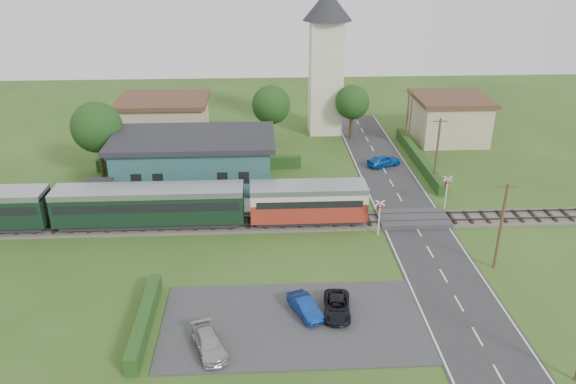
{
  "coord_description": "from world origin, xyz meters",
  "views": [
    {
      "loc": [
        -3.36,
        -41.77,
        22.72
      ],
      "look_at": [
        -0.99,
        4.0,
        2.19
      ],
      "focal_mm": 35.0,
      "sensor_mm": 36.0,
      "label": 1
    }
  ],
  "objects_px": {
    "equipment_hut": "(100,195)",
    "church_tower": "(326,52)",
    "car_park_blue": "(305,307)",
    "house_east": "(449,118)",
    "pedestrian_near": "(267,195)",
    "car_park_dark": "(337,306)",
    "crossing_signal_near": "(379,212)",
    "crossing_signal_far": "(447,187)",
    "station_building": "(194,161)",
    "car_on_road": "(384,160)",
    "car_park_silver": "(209,343)",
    "pedestrian_far": "(129,199)",
    "house_west": "(165,120)",
    "train": "(112,205)"
  },
  "relations": [
    {
      "from": "car_park_blue",
      "to": "pedestrian_near",
      "type": "height_order",
      "value": "pedestrian_near"
    },
    {
      "from": "train",
      "to": "pedestrian_near",
      "type": "distance_m",
      "value": 13.69
    },
    {
      "from": "church_tower",
      "to": "crossing_signal_near",
      "type": "height_order",
      "value": "church_tower"
    },
    {
      "from": "church_tower",
      "to": "train",
      "type": "bearing_deg",
      "value": -129.07
    },
    {
      "from": "house_west",
      "to": "pedestrian_near",
      "type": "xyz_separation_m",
      "value": [
        12.16,
        -19.68,
        -1.41
      ]
    },
    {
      "from": "car_on_road",
      "to": "car_park_dark",
      "type": "height_order",
      "value": "car_on_road"
    },
    {
      "from": "crossing_signal_near",
      "to": "car_on_road",
      "type": "height_order",
      "value": "crossing_signal_near"
    },
    {
      "from": "crossing_signal_far",
      "to": "car_on_road",
      "type": "xyz_separation_m",
      "value": [
        -3.44,
        10.89,
        -1.45
      ]
    },
    {
      "from": "church_tower",
      "to": "house_east",
      "type": "distance_m",
      "value": 17.21
    },
    {
      "from": "house_west",
      "to": "car_park_dark",
      "type": "relative_size",
      "value": 2.9
    },
    {
      "from": "car_park_blue",
      "to": "station_building",
      "type": "bearing_deg",
      "value": 90.51
    },
    {
      "from": "crossing_signal_far",
      "to": "car_park_blue",
      "type": "height_order",
      "value": "crossing_signal_far"
    },
    {
      "from": "pedestrian_far",
      "to": "car_park_silver",
      "type": "bearing_deg",
      "value": -174.1
    },
    {
      "from": "car_park_silver",
      "to": "pedestrian_far",
      "type": "height_order",
      "value": "pedestrian_far"
    },
    {
      "from": "train",
      "to": "car_park_blue",
      "type": "xyz_separation_m",
      "value": [
        15.46,
        -13.14,
        -1.54
      ]
    },
    {
      "from": "station_building",
      "to": "car_on_road",
      "type": "relative_size",
      "value": 4.23
    },
    {
      "from": "house_east",
      "to": "car_park_silver",
      "type": "bearing_deg",
      "value": -124.77
    },
    {
      "from": "house_east",
      "to": "pedestrian_near",
      "type": "xyz_separation_m",
      "value": [
        -22.84,
        -18.68,
        -1.41
      ]
    },
    {
      "from": "house_west",
      "to": "car_park_blue",
      "type": "height_order",
      "value": "house_west"
    },
    {
      "from": "house_west",
      "to": "car_park_silver",
      "type": "height_order",
      "value": "house_west"
    },
    {
      "from": "house_west",
      "to": "car_park_dark",
      "type": "distance_m",
      "value": 39.81
    },
    {
      "from": "house_west",
      "to": "car_on_road",
      "type": "bearing_deg",
      "value": -21.13
    },
    {
      "from": "crossing_signal_near",
      "to": "car_on_road",
      "type": "distance_m",
      "value": 16.19
    },
    {
      "from": "house_west",
      "to": "station_building",
      "type": "bearing_deg",
      "value": -70.35
    },
    {
      "from": "station_building",
      "to": "pedestrian_far",
      "type": "distance_m",
      "value": 8.03
    },
    {
      "from": "house_west",
      "to": "crossing_signal_near",
      "type": "xyz_separation_m",
      "value": [
        21.4,
        -25.41,
        -0.65
      ]
    },
    {
      "from": "car_on_road",
      "to": "pedestrian_near",
      "type": "distance_m",
      "value": 16.39
    },
    {
      "from": "crossing_signal_near",
      "to": "car_park_dark",
      "type": "xyz_separation_m",
      "value": [
        -4.92,
        -10.77,
        -1.54
      ]
    },
    {
      "from": "equipment_hut",
      "to": "car_park_dark",
      "type": "relative_size",
      "value": 0.68
    },
    {
      "from": "church_tower",
      "to": "car_park_dark",
      "type": "bearing_deg",
      "value": -95.13
    },
    {
      "from": "equipment_hut",
      "to": "church_tower",
      "type": "relative_size",
      "value": 0.14
    },
    {
      "from": "church_tower",
      "to": "crossing_signal_near",
      "type": "bearing_deg",
      "value": -87.18
    },
    {
      "from": "car_park_silver",
      "to": "pedestrian_far",
      "type": "bearing_deg",
      "value": 93.62
    },
    {
      "from": "station_building",
      "to": "train",
      "type": "relative_size",
      "value": 0.37
    },
    {
      "from": "car_park_dark",
      "to": "car_park_blue",
      "type": "bearing_deg",
      "value": -174.77
    },
    {
      "from": "car_park_dark",
      "to": "pedestrian_near",
      "type": "relative_size",
      "value": 1.99
    },
    {
      "from": "church_tower",
      "to": "car_park_silver",
      "type": "relative_size",
      "value": 4.68
    },
    {
      "from": "car_on_road",
      "to": "car_park_blue",
      "type": "bearing_deg",
      "value": 134.71
    },
    {
      "from": "train",
      "to": "station_building",
      "type": "bearing_deg",
      "value": 55.83
    },
    {
      "from": "car_on_road",
      "to": "pedestrian_near",
      "type": "height_order",
      "value": "pedestrian_near"
    },
    {
      "from": "house_east",
      "to": "crossing_signal_far",
      "type": "distance_m",
      "value": 20.64
    },
    {
      "from": "church_tower",
      "to": "crossing_signal_near",
      "type": "xyz_separation_m",
      "value": [
        1.4,
        -28.41,
        -8.08
      ]
    },
    {
      "from": "church_tower",
      "to": "car_on_road",
      "type": "distance_m",
      "value": 16.71
    },
    {
      "from": "church_tower",
      "to": "pedestrian_far",
      "type": "height_order",
      "value": "church_tower"
    },
    {
      "from": "house_west",
      "to": "train",
      "type": "bearing_deg",
      "value": -92.75
    },
    {
      "from": "house_east",
      "to": "train",
      "type": "bearing_deg",
      "value": -148.64
    },
    {
      "from": "train",
      "to": "car_on_road",
      "type": "distance_m",
      "value": 29.46
    },
    {
      "from": "car_park_blue",
      "to": "house_east",
      "type": "bearing_deg",
      "value": 37.16
    },
    {
      "from": "crossing_signal_near",
      "to": "church_tower",
      "type": "bearing_deg",
      "value": 92.82
    },
    {
      "from": "crossing_signal_near",
      "to": "pedestrian_near",
      "type": "height_order",
      "value": "crossing_signal_near"
    }
  ]
}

